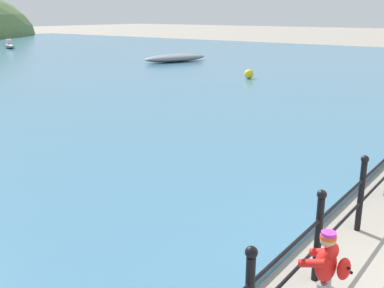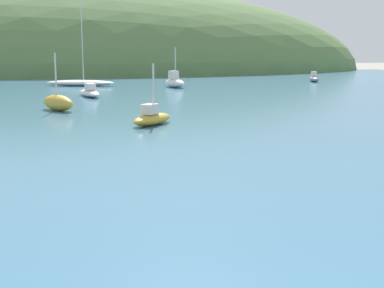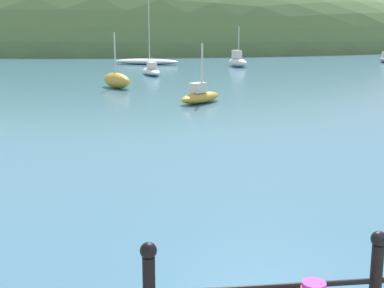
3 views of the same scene
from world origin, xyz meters
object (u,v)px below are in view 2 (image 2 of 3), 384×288
(boat_far_left, at_px, (152,118))
(boat_red_dinghy, at_px, (58,103))
(boat_twin_mast, at_px, (175,82))
(boat_blue_hull, at_px, (90,92))
(boat_green_fishing, at_px, (314,78))
(boat_mid_harbor, at_px, (80,83))

(boat_far_left, relative_size, boat_red_dinghy, 0.86)
(boat_twin_mast, xyz_separation_m, boat_red_dinghy, (-8.12, -12.69, -0.03))
(boat_blue_hull, bearing_deg, boat_red_dinghy, -105.53)
(boat_twin_mast, bearing_deg, boat_blue_hull, -136.14)
(boat_green_fishing, height_order, boat_far_left, boat_far_left)
(boat_green_fishing, xyz_separation_m, boat_far_left, (-17.65, -21.58, -0.02))
(boat_mid_harbor, bearing_deg, boat_blue_hull, -90.66)
(boat_green_fishing, relative_size, boat_blue_hull, 0.65)
(boat_twin_mast, height_order, boat_red_dinghy, boat_twin_mast)
(boat_green_fishing, relative_size, boat_red_dinghy, 0.89)
(boat_twin_mast, xyz_separation_m, boat_blue_hull, (-6.26, -6.02, -0.13))
(boat_blue_hull, bearing_deg, boat_far_left, -84.70)
(boat_blue_hull, xyz_separation_m, boat_red_dinghy, (-1.86, -6.68, 0.10))
(boat_mid_harbor, distance_m, boat_red_dinghy, 16.06)
(boat_mid_harbor, bearing_deg, boat_green_fishing, 0.90)
(boat_twin_mast, bearing_deg, boat_red_dinghy, -122.60)
(boat_green_fishing, bearing_deg, boat_mid_harbor, -179.10)
(boat_green_fishing, distance_m, boat_red_dinghy, 26.24)
(boat_blue_hull, xyz_separation_m, boat_mid_harbor, (0.11, 9.27, 0.00))
(boat_twin_mast, relative_size, boat_green_fishing, 1.29)
(boat_green_fishing, xyz_separation_m, boat_mid_harbor, (-18.66, -0.29, -0.02))
(boat_green_fishing, distance_m, boat_far_left, 27.88)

